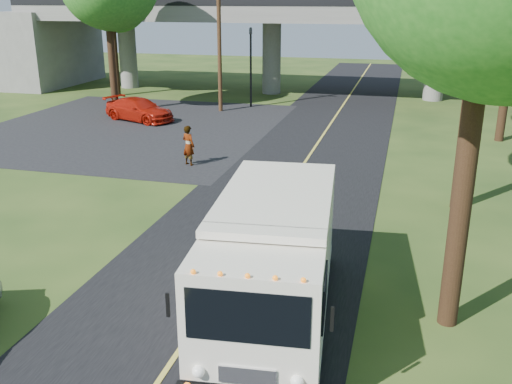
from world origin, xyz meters
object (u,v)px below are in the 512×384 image
(step_van, at_px, (273,257))
(pedestrian, at_px, (189,146))
(traffic_signal, at_px, (251,59))
(red_sedan, at_px, (139,110))
(utility_pole, at_px, (219,39))

(step_van, distance_m, pedestrian, 13.17)
(traffic_signal, relative_size, red_sedan, 1.12)
(utility_pole, distance_m, pedestrian, 13.19)
(traffic_signal, xyz_separation_m, utility_pole, (-1.50, -2.00, 1.40))
(step_van, relative_size, red_sedan, 1.52)
(utility_pole, xyz_separation_m, red_sedan, (-3.78, -4.11, -3.92))
(utility_pole, bearing_deg, step_van, -69.14)
(traffic_signal, bearing_deg, pedestrian, -85.63)
(step_van, bearing_deg, traffic_signal, 100.82)
(step_van, bearing_deg, utility_pole, 105.32)
(utility_pole, distance_m, step_van, 25.69)
(traffic_signal, xyz_separation_m, pedestrian, (1.10, -14.39, -2.31))
(traffic_signal, distance_m, pedestrian, 14.62)
(traffic_signal, relative_size, utility_pole, 0.58)
(traffic_signal, height_order, utility_pole, utility_pole)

